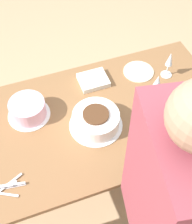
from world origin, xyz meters
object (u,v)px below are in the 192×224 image
cake_front_chocolate (175,124)px  person_cutting (163,208)px  wine_glass_far (157,83)px  cake_back_decorated (28,109)px  cake_center_white (96,120)px  wine_glass_near (169,61)px

cake_front_chocolate → person_cutting: person_cutting is taller
cake_front_chocolate → wine_glass_far: bearing=91.8°
cake_back_decorated → cake_front_chocolate: bearing=-26.3°
cake_back_decorated → cake_center_white: bearing=-30.8°
cake_center_white → cake_back_decorated: 0.39m
person_cutting → cake_center_white: bearing=15.1°
cake_center_white → person_cutting: person_cutting is taller
cake_front_chocolate → wine_glass_near: bearing=68.1°
cake_front_chocolate → wine_glass_near: wine_glass_near is taller
cake_back_decorated → wine_glass_far: (0.73, -0.13, 0.08)m
cake_front_chocolate → wine_glass_near: 0.42m
cake_back_decorated → wine_glass_far: bearing=-10.1°
cake_center_white → cake_back_decorated: same height
cake_center_white → wine_glass_near: 0.60m
cake_center_white → cake_front_chocolate: bearing=-22.2°
cake_front_chocolate → wine_glass_far: 0.25m
cake_back_decorated → wine_glass_near: bearing=1.2°
cake_front_chocolate → wine_glass_far: (-0.01, 0.24, 0.09)m
cake_back_decorated → person_cutting: size_ratio=0.14×
person_cutting → wine_glass_far: bearing=-15.6°
wine_glass_near → person_cutting: size_ratio=0.11×
cake_center_white → wine_glass_near: wine_glass_near is taller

